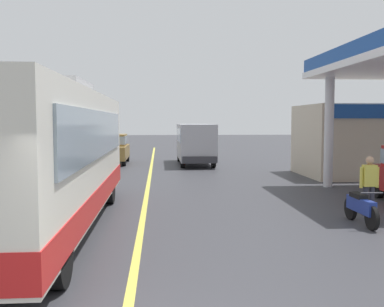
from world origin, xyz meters
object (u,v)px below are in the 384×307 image
motorcycle_parked_forecourt (361,207)px  car_trailing_behind_bus (114,147)px  pedestrian_near_pump (369,182)px  coach_bus_main (47,159)px  minibus_opposing_lane (195,140)px

motorcycle_parked_forecourt → car_trailing_behind_bus: car_trailing_behind_bus is taller
pedestrian_near_pump → coach_bus_main: bearing=-173.6°
car_trailing_behind_bus → coach_bus_main: bearing=-89.7°
motorcycle_parked_forecourt → pedestrian_near_pump: (0.71, 1.03, 0.49)m
coach_bus_main → minibus_opposing_lane: 16.67m
car_trailing_behind_bus → pedestrian_near_pump: bearing=-61.4°
motorcycle_parked_forecourt → car_trailing_behind_bus: bearing=115.1°
coach_bus_main → pedestrian_near_pump: coach_bus_main is taller
coach_bus_main → car_trailing_behind_bus: bearing=90.3°
minibus_opposing_lane → pedestrian_near_pump: (3.63, -14.98, -0.54)m
pedestrian_near_pump → car_trailing_behind_bus: (-8.62, 15.84, 0.08)m
coach_bus_main → motorcycle_parked_forecourt: (7.81, -0.08, -1.28)m
minibus_opposing_lane → car_trailing_behind_bus: bearing=170.1°
minibus_opposing_lane → motorcycle_parked_forecourt: size_ratio=3.41×
minibus_opposing_lane → car_trailing_behind_bus: (-4.99, 0.87, -0.46)m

